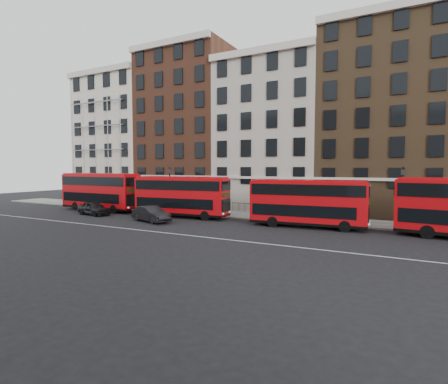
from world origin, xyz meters
The scene contains 13 objects.
ground centered at (0.00, 0.00, 0.00)m, with size 120.00×120.00×0.00m, color black.
pavement centered at (0.00, 10.50, 0.07)m, with size 80.00×5.00×0.15m, color gray.
kerb centered at (0.00, 8.00, 0.08)m, with size 80.00×0.30×0.16m, color gray.
road_centre_line centered at (0.00, -2.00, 0.01)m, with size 70.00×0.12×0.01m, color white.
building_terrace centered at (-0.31, 17.88, 10.24)m, with size 64.00×11.95×22.00m.
bus_a centered at (-18.37, 6.11, 2.50)m, with size 11.17×2.95×4.67m.
bus_b centered at (-6.14, 6.11, 2.35)m, with size 10.63×3.46×4.39m.
bus_c centered at (7.54, 6.11, 2.30)m, with size 10.34×3.18×4.28m.
car_rear centered at (-15.96, 2.96, 0.77)m, with size 1.83×4.55×1.55m, color black.
car_front centered at (-6.92, 2.06, 0.79)m, with size 1.67×4.78×1.58m, color black.
lamp_post_left centered at (-9.35, 8.37, 3.08)m, with size 0.44×0.44×5.33m.
lamp_post_right centered at (15.03, 9.27, 3.08)m, with size 0.44×0.44×5.33m.
iron_railings centered at (0.00, 12.70, 0.65)m, with size 6.60×0.06×1.00m, color black, non-canonical shape.
Camera 1 is at (15.56, -24.80, 5.36)m, focal length 28.00 mm.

